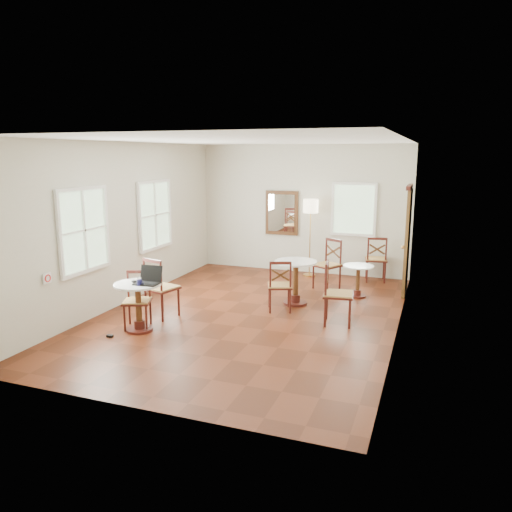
{
  "coord_description": "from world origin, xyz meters",
  "views": [
    {
      "loc": [
        2.96,
        -7.8,
        2.78
      ],
      "look_at": [
        0.0,
        0.3,
        1.0
      ],
      "focal_mm": 34.76,
      "sensor_mm": 36.0,
      "label": 1
    }
  ],
  "objects": [
    {
      "name": "water_glass",
      "position": [
        -1.36,
        -1.34,
        0.84
      ],
      "size": [
        0.06,
        0.06,
        0.1
      ],
      "primitive_type": "cylinder",
      "color": "white",
      "rests_on": "cafe_table_near"
    },
    {
      "name": "power_adapter",
      "position": [
        -1.65,
        -1.77,
        0.02
      ],
      "size": [
        0.09,
        0.06,
        0.04
      ],
      "primitive_type": "cube",
      "color": "black",
      "rests_on": "ground"
    },
    {
      "name": "chair_near_a",
      "position": [
        -1.41,
        -0.64,
        0.53
      ],
      "size": [
        0.59,
        0.59,
        1.06
      ],
      "rotation": [
        0.0,
        0.0,
        2.89
      ],
      "color": "#461811",
      "rests_on": "ground"
    },
    {
      "name": "laptop",
      "position": [
        -1.21,
        -1.29,
        0.85
      ],
      "size": [
        0.39,
        0.33,
        0.27
      ],
      "rotation": [
        0.0,
        0.0,
        0.04
      ],
      "color": "black",
      "rests_on": "cafe_table_near"
    },
    {
      "name": "cafe_table_near",
      "position": [
        -1.38,
        -1.36,
        0.49
      ],
      "size": [
        0.74,
        0.74,
        0.79
      ],
      "color": "#461811",
      "rests_on": "ground"
    },
    {
      "name": "ground",
      "position": [
        0.0,
        0.0,
        0.0
      ],
      "size": [
        7.0,
        7.0,
        0.0
      ],
      "primitive_type": "plane",
      "color": "#54200E",
      "rests_on": "ground"
    },
    {
      "name": "chair_back_b",
      "position": [
        0.91,
        2.19,
        0.52
      ],
      "size": [
        0.65,
        0.65,
        1.04
      ],
      "rotation": [
        0.0,
        0.0,
        -0.5
      ],
      "color": "#461811",
      "rests_on": "ground"
    },
    {
      "name": "chair_back_a",
      "position": [
        1.79,
        3.15,
        0.5
      ],
      "size": [
        0.54,
        0.54,
        1.01
      ],
      "rotation": [
        0.0,
        0.0,
        3.32
      ],
      "color": "#461811",
      "rests_on": "ground"
    },
    {
      "name": "room_shell",
      "position": [
        -0.06,
        0.27,
        1.89
      ],
      "size": [
        5.02,
        7.02,
        3.01
      ],
      "color": "beige",
      "rests_on": "ground"
    },
    {
      "name": "chair_mid_a",
      "position": [
        0.42,
        0.4,
        0.47
      ],
      "size": [
        0.56,
        0.56,
        0.94
      ],
      "rotation": [
        0.0,
        0.0,
        3.51
      ],
      "color": "#461811",
      "rests_on": "ground"
    },
    {
      "name": "mouse",
      "position": [
        -1.45,
        -1.34,
        0.81
      ],
      "size": [
        0.12,
        0.1,
        0.04
      ],
      "primitive_type": "ellipsoid",
      "rotation": [
        0.0,
        0.0,
        0.3
      ],
      "color": "black",
      "rests_on": "cafe_table_near"
    },
    {
      "name": "floor_lamp",
      "position": [
        0.28,
        3.15,
        1.5
      ],
      "size": [
        0.34,
        0.34,
        1.78
      ],
      "color": "#BF8C3F",
      "rests_on": "ground"
    },
    {
      "name": "navy_mug",
      "position": [
        -1.28,
        -1.46,
        0.83
      ],
      "size": [
        0.12,
        0.08,
        0.09
      ],
      "color": "#101037",
      "rests_on": "cafe_table_near"
    },
    {
      "name": "chair_near_b",
      "position": [
        -1.49,
        -1.22,
        0.46
      ],
      "size": [
        0.55,
        0.55,
        0.92
      ],
      "rotation": [
        0.0,
        0.0,
        0.37
      ],
      "color": "#461811",
      "rests_on": "ground"
    },
    {
      "name": "chair_mid_b",
      "position": [
        1.51,
        0.05,
        0.52
      ],
      "size": [
        0.55,
        0.55,
        1.05
      ],
      "rotation": [
        0.0,
        0.0,
        1.71
      ],
      "color": "#461811",
      "rests_on": "ground"
    },
    {
      "name": "cafe_table_mid",
      "position": [
        0.57,
        0.89,
        0.51
      ],
      "size": [
        0.79,
        0.79,
        0.83
      ],
      "color": "#461811",
      "rests_on": "ground"
    },
    {
      "name": "cafe_table_back",
      "position": [
        1.6,
        1.79,
        0.39
      ],
      "size": [
        0.6,
        0.6,
        0.64
      ],
      "color": "#461811",
      "rests_on": "ground"
    }
  ]
}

